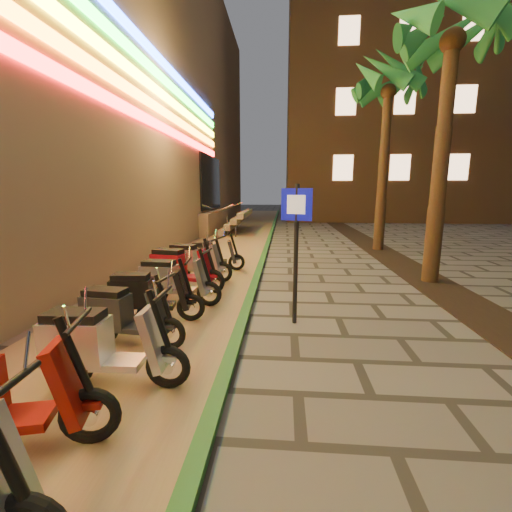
# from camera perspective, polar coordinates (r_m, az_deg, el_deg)

# --- Properties ---
(parking_strip) EXTENTS (3.40, 60.00, 0.01)m
(parking_strip) POSITION_cam_1_polar(r_m,az_deg,el_deg) (12.40, -6.58, -0.05)
(parking_strip) COLOR #8C7251
(parking_strip) RESTS_ON ground
(green_curb) EXTENTS (0.18, 60.00, 0.10)m
(green_curb) POSITION_cam_1_polar(r_m,az_deg,el_deg) (12.18, 1.29, 0.03)
(green_curb) COLOR #225C25
(green_curb) RESTS_ON ground
(planting_strip) EXTENTS (1.20, 40.00, 0.02)m
(planting_strip) POSITION_cam_1_polar(r_m,az_deg,el_deg) (8.24, 32.13, -7.14)
(planting_strip) COLOR black
(planting_strip) RESTS_ON ground
(apartment_block) EXTENTS (18.00, 16.06, 25.00)m
(apartment_block) POSITION_cam_1_polar(r_m,az_deg,el_deg) (36.62, 21.31, 26.18)
(apartment_block) COLOR brown
(apartment_block) RESTS_ON ground
(palm_c) EXTENTS (2.97, 3.02, 6.91)m
(palm_c) POSITION_cam_1_polar(r_m,az_deg,el_deg) (10.31, 29.97, 28.79)
(palm_c) COLOR #472D19
(palm_c) RESTS_ON ground
(palm_d) EXTENTS (2.97, 3.02, 7.16)m
(palm_d) POSITION_cam_1_polar(r_m,az_deg,el_deg) (14.91, 21.21, 24.15)
(palm_d) COLOR #472D19
(palm_d) RESTS_ON ground
(pedestrian_sign) EXTENTS (0.51, 0.21, 2.43)m
(pedestrian_sign) POSITION_cam_1_polar(r_m,az_deg,el_deg) (5.85, 6.70, 3.47)
(pedestrian_sign) COLOR black
(pedestrian_sign) RESTS_ON ground
(scooter_6) EXTENTS (1.72, 0.60, 1.21)m
(scooter_6) POSITION_cam_1_polar(r_m,az_deg,el_deg) (4.55, -24.74, -13.27)
(scooter_6) COLOR black
(scooter_6) RESTS_ON ground
(scooter_7) EXTENTS (1.61, 0.62, 1.13)m
(scooter_7) POSITION_cam_1_polar(r_m,az_deg,el_deg) (5.58, -21.50, -8.99)
(scooter_7) COLOR black
(scooter_7) RESTS_ON ground
(scooter_8) EXTENTS (1.65, 0.64, 1.16)m
(scooter_8) POSITION_cam_1_polar(r_m,az_deg,el_deg) (6.40, -17.83, -6.15)
(scooter_8) COLOR black
(scooter_8) RESTS_ON ground
(scooter_9) EXTENTS (1.69, 0.61, 1.19)m
(scooter_9) POSITION_cam_1_polar(r_m,az_deg,el_deg) (7.25, -13.93, -3.87)
(scooter_9) COLOR black
(scooter_9) RESTS_ON ground
(scooter_10) EXTENTS (1.80, 0.80, 1.27)m
(scooter_10) POSITION_cam_1_polar(r_m,az_deg,el_deg) (8.22, -12.67, -1.87)
(scooter_10) COLOR black
(scooter_10) RESTS_ON ground
(scooter_11) EXTENTS (1.73, 0.76, 1.22)m
(scooter_11) POSITION_cam_1_polar(r_m,az_deg,el_deg) (9.10, -10.46, -0.72)
(scooter_11) COLOR black
(scooter_11) RESTS_ON ground
(scooter_12) EXTENTS (1.58, 0.66, 1.11)m
(scooter_12) POSITION_cam_1_polar(r_m,az_deg,el_deg) (10.08, -7.52, 0.20)
(scooter_12) COLOR black
(scooter_12) RESTS_ON ground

